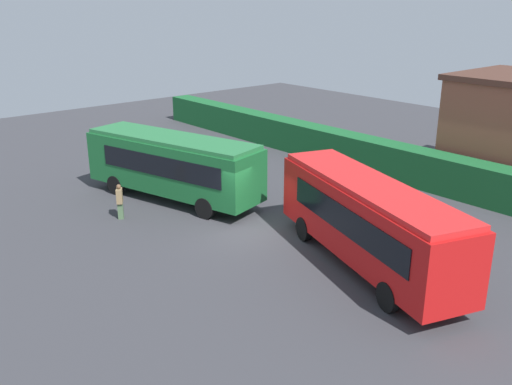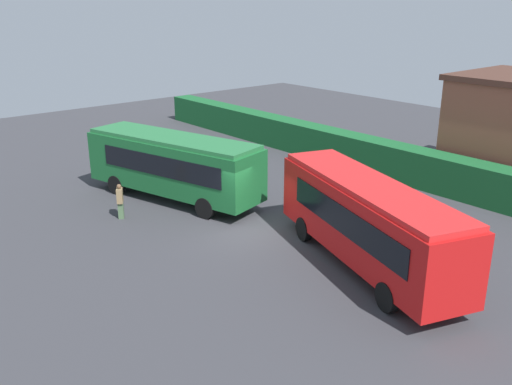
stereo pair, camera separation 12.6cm
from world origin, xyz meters
name	(u,v)px [view 1 (the left image)]	position (x,y,z in m)	size (l,w,h in m)	color
ground_plane	(245,232)	(0.00, 0.00, 0.00)	(64.00, 64.00, 0.00)	#38383D
bus_green	(173,164)	(-5.56, 0.00, 1.85)	(9.86, 4.87, 3.22)	#19602D
bus_red	(368,219)	(5.46, 1.38, 1.89)	(9.97, 5.35, 3.30)	red
person_left	(159,159)	(-9.37, 1.47, 1.03)	(0.53, 0.41, 1.94)	#4C6B47
person_center	(120,201)	(-4.92, -3.29, 0.85)	(0.54, 0.47, 1.64)	#4C6B47
hedge_row	(402,163)	(0.00, 11.26, 0.96)	(44.00, 1.49, 1.93)	#195B2C
traffic_cone	(363,193)	(0.63, 7.20, 0.30)	(0.36, 0.36, 0.60)	orange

